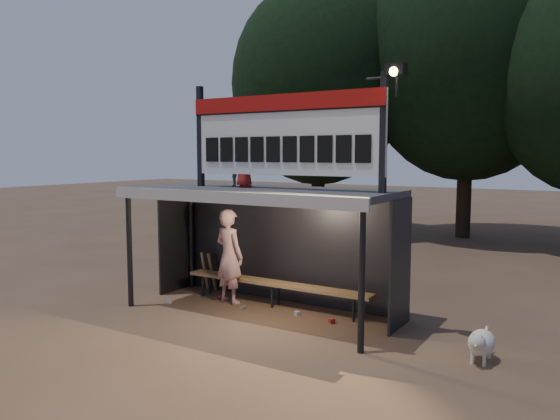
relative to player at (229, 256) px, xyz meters
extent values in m
plane|color=brown|center=(0.91, -0.30, -0.93)|extent=(80.00, 80.00, 0.00)
imported|color=white|center=(0.00, 0.00, 0.00)|extent=(0.76, 0.58, 1.87)
imported|color=slate|center=(0.31, -0.11, 1.86)|extent=(0.53, 0.45, 0.94)
imported|color=#A61F19|center=(0.53, -0.22, 1.85)|extent=(0.54, 0.50, 0.92)
cube|color=#3B3B3E|center=(0.91, -0.30, 1.33)|extent=(5.00, 2.00, 0.12)
cube|color=beige|center=(0.91, -1.32, 1.29)|extent=(5.10, 0.06, 0.20)
cylinder|color=black|center=(-1.49, -1.20, 0.17)|extent=(0.10, 0.10, 2.20)
cylinder|color=black|center=(3.31, -1.20, 0.17)|extent=(0.10, 0.10, 2.20)
cylinder|color=black|center=(-1.49, 0.60, 0.17)|extent=(0.10, 0.10, 2.20)
cylinder|color=black|center=(3.31, 0.60, 0.17)|extent=(0.10, 0.10, 2.20)
cube|color=black|center=(0.91, 0.70, 0.17)|extent=(5.00, 0.04, 2.20)
cube|color=black|center=(-1.59, 0.20, 0.17)|extent=(0.04, 1.00, 2.20)
cube|color=black|center=(3.41, 0.20, 0.17)|extent=(0.04, 1.00, 2.20)
cylinder|color=black|center=(0.91, 0.70, 1.22)|extent=(5.00, 0.06, 0.06)
cube|color=black|center=(-0.44, -0.30, 2.34)|extent=(0.10, 0.10, 1.90)
cube|color=black|center=(3.26, -0.30, 2.34)|extent=(0.10, 0.10, 1.90)
cube|color=white|center=(1.41, -0.30, 2.34)|extent=(3.80, 0.08, 1.40)
cube|color=#B0110C|center=(1.41, -0.35, 2.90)|extent=(3.80, 0.04, 0.28)
cube|color=black|center=(1.41, -0.35, 2.75)|extent=(3.80, 0.02, 0.03)
cube|color=black|center=(-0.12, -0.35, 2.09)|extent=(0.27, 0.03, 0.45)
cube|color=black|center=(0.22, -0.35, 2.09)|extent=(0.27, 0.03, 0.45)
cube|color=black|center=(0.56, -0.35, 2.09)|extent=(0.27, 0.03, 0.45)
cube|color=black|center=(0.90, -0.35, 2.09)|extent=(0.27, 0.03, 0.45)
cube|color=black|center=(1.24, -0.35, 2.09)|extent=(0.27, 0.03, 0.45)
cube|color=black|center=(1.58, -0.35, 2.09)|extent=(0.27, 0.03, 0.45)
cube|color=black|center=(1.92, -0.35, 2.09)|extent=(0.27, 0.03, 0.45)
cube|color=black|center=(2.26, -0.35, 2.09)|extent=(0.27, 0.03, 0.45)
cube|color=black|center=(2.60, -0.35, 2.09)|extent=(0.27, 0.03, 0.45)
cube|color=black|center=(2.94, -0.35, 2.09)|extent=(0.27, 0.03, 0.45)
cylinder|color=black|center=(3.21, -0.30, 3.19)|extent=(0.50, 0.04, 0.04)
cylinder|color=black|center=(3.46, -0.30, 3.04)|extent=(0.04, 0.04, 0.30)
cube|color=black|center=(3.46, -0.35, 3.29)|extent=(0.30, 0.22, 0.18)
sphere|color=#FFD88C|center=(3.46, -0.44, 3.25)|extent=(0.14, 0.14, 0.14)
cube|color=#987248|center=(0.91, 0.25, -0.48)|extent=(4.00, 0.35, 0.06)
cylinder|color=black|center=(-0.79, 0.13, -0.71)|extent=(0.05, 0.05, 0.45)
cylinder|color=black|center=(-0.79, 0.37, -0.71)|extent=(0.05, 0.05, 0.45)
cylinder|color=black|center=(0.91, 0.13, -0.71)|extent=(0.05, 0.05, 0.45)
cylinder|color=black|center=(0.91, 0.37, -0.71)|extent=(0.05, 0.05, 0.45)
cylinder|color=black|center=(2.61, 0.13, -0.71)|extent=(0.05, 0.05, 0.45)
cylinder|color=black|center=(2.61, 0.37, -0.71)|extent=(0.05, 0.05, 0.45)
cylinder|color=black|center=(-3.09, 9.70, 0.94)|extent=(0.50, 0.50, 3.74)
ellipsoid|color=black|center=(-3.09, 9.70, 4.59)|extent=(6.46, 6.46, 7.48)
cylinder|color=black|center=(1.91, 11.20, 1.16)|extent=(0.50, 0.50, 4.18)
ellipsoid|color=black|center=(1.91, 11.20, 5.24)|extent=(7.22, 7.22, 8.36)
ellipsoid|color=silver|center=(4.90, -0.60, -0.66)|extent=(0.36, 0.58, 0.36)
sphere|color=beige|center=(4.90, -0.88, -0.57)|extent=(0.22, 0.22, 0.22)
cone|color=beige|center=(4.90, -0.98, -0.59)|extent=(0.10, 0.10, 0.10)
cone|color=beige|center=(4.85, -0.90, -0.47)|extent=(0.06, 0.06, 0.07)
cone|color=beige|center=(4.95, -0.90, -0.47)|extent=(0.06, 0.06, 0.07)
cylinder|color=silver|center=(4.82, -0.78, -0.84)|extent=(0.05, 0.05, 0.18)
cylinder|color=beige|center=(4.98, -0.78, -0.84)|extent=(0.05, 0.05, 0.18)
cylinder|color=beige|center=(4.82, -0.42, -0.84)|extent=(0.05, 0.05, 0.18)
cylinder|color=beige|center=(4.98, -0.42, -0.84)|extent=(0.05, 0.05, 0.18)
cylinder|color=#EEE4CD|center=(4.90, -0.30, -0.59)|extent=(0.04, 0.16, 0.14)
cylinder|color=#A3804C|center=(-1.06, 0.52, -0.50)|extent=(0.07, 0.27, 0.84)
cylinder|color=olive|center=(-0.86, 0.52, -0.50)|extent=(0.07, 0.30, 0.83)
cylinder|color=black|center=(-0.66, 0.52, -0.50)|extent=(0.08, 0.33, 0.83)
cube|color=#A3241C|center=(2.32, -0.15, -0.89)|extent=(0.11, 0.12, 0.08)
cylinder|color=#B6B6BB|center=(0.50, -0.24, -0.90)|extent=(0.07, 0.12, 0.07)
cube|color=beige|center=(-1.00, -0.66, -0.89)|extent=(0.11, 0.09, 0.08)
cylinder|color=#A4211C|center=(-0.32, 0.13, -0.90)|extent=(0.14, 0.11, 0.07)
cube|color=#A3A3A8|center=(1.58, -0.07, -0.89)|extent=(0.12, 0.11, 0.08)
camera|label=1|loc=(6.38, -8.51, 2.01)|focal=35.00mm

